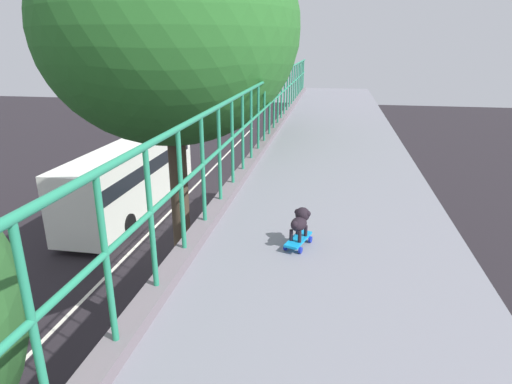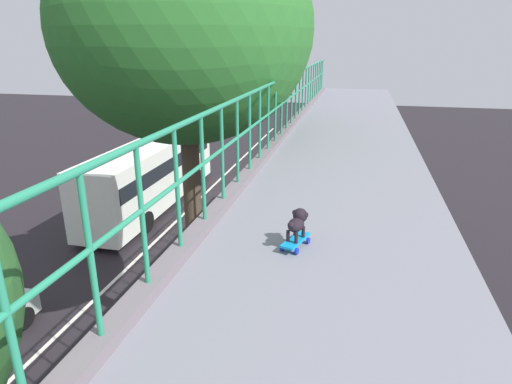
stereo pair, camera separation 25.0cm
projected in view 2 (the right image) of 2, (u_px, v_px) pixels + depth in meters
overpass_deck at (306, 372)px, 3.11m from camera, size 2.84×35.72×0.48m
green_railing at (125, 283)px, 3.23m from camera, size 0.20×33.93×1.29m
city_bus at (152, 171)px, 22.44m from camera, size 2.52×11.35×3.35m
roadside_tree_mid at (184, 31)px, 9.52m from camera, size 5.67×5.67×10.99m
toy_skateboard at (295, 241)px, 4.44m from camera, size 0.28×0.46×0.09m
small_dog at (298, 221)px, 4.41m from camera, size 0.22×0.34×0.30m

